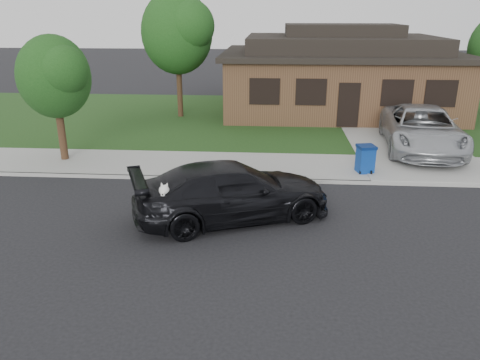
{
  "coord_description": "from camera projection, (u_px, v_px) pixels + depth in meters",
  "views": [
    {
      "loc": [
        0.41,
        -11.41,
        5.51
      ],
      "look_at": [
        -0.44,
        0.62,
        1.1
      ],
      "focal_mm": 35.0,
      "sensor_mm": 36.0,
      "label": 1
    }
  ],
  "objects": [
    {
      "name": "house",
      "position": [
        339.0,
        75.0,
        25.66
      ],
      "size": [
        12.6,
        8.6,
        4.65
      ],
      "color": "#422B1C",
      "rests_on": "ground"
    },
    {
      "name": "tree_0",
      "position": [
        180.0,
        31.0,
        23.42
      ],
      "size": [
        3.78,
        3.6,
        6.34
      ],
      "color": "#332114",
      "rests_on": "ground"
    },
    {
      "name": "tree_2",
      "position": [
        56.0,
        76.0,
        16.76
      ],
      "size": [
        2.73,
        2.6,
        4.59
      ],
      "color": "#332114",
      "rests_on": "ground"
    },
    {
      "name": "sidewalk",
      "position": [
        260.0,
        166.0,
        17.27
      ],
      "size": [
        60.0,
        3.0,
        0.12
      ],
      "primitive_type": "cube",
      "color": "gray",
      "rests_on": "ground"
    },
    {
      "name": "sedan",
      "position": [
        232.0,
        192.0,
        12.86
      ],
      "size": [
        5.89,
        4.11,
        1.58
      ],
      "rotation": [
        0.0,
        0.0,
        1.96
      ],
      "color": "black",
      "rests_on": "ground"
    },
    {
      "name": "lawn",
      "position": [
        265.0,
        119.0,
        24.76
      ],
      "size": [
        60.0,
        13.0,
        0.13
      ],
      "primitive_type": "cube",
      "color": "#193814",
      "rests_on": "ground"
    },
    {
      "name": "recycling_bin",
      "position": [
        365.0,
        159.0,
        16.32
      ],
      "size": [
        0.69,
        0.69,
        0.97
      ],
      "rotation": [
        0.0,
        0.0,
        0.21
      ],
      "color": "navy",
      "rests_on": "sidewalk"
    },
    {
      "name": "minivan",
      "position": [
        422.0,
        129.0,
        18.79
      ],
      "size": [
        3.51,
        6.4,
        1.7
      ],
      "primitive_type": "imported",
      "rotation": [
        0.0,
        0.0,
        -0.12
      ],
      "color": "#ACAFB3",
      "rests_on": "driveway"
    },
    {
      "name": "ground",
      "position": [
        255.0,
        226.0,
        12.61
      ],
      "size": [
        120.0,
        120.0,
        0.0
      ],
      "primitive_type": "plane",
      "color": "black",
      "rests_on": "ground"
    },
    {
      "name": "curb",
      "position": [
        259.0,
        180.0,
        15.87
      ],
      "size": [
        60.0,
        0.12,
        0.12
      ],
      "primitive_type": "cube",
      "color": "gray",
      "rests_on": "ground"
    },
    {
      "name": "driveway",
      "position": [
        393.0,
        135.0,
        21.55
      ],
      "size": [
        4.5,
        13.0,
        0.14
      ],
      "primitive_type": "cube",
      "color": "gray",
      "rests_on": "ground"
    }
  ]
}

